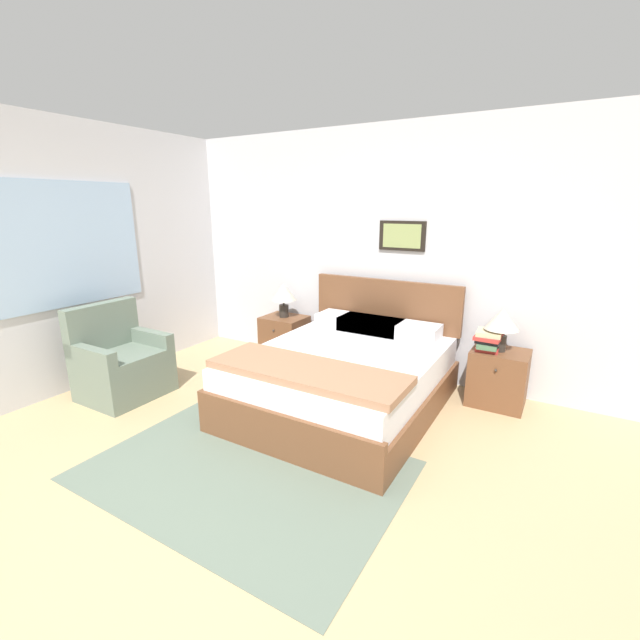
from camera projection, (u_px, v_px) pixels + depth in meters
ground_plane at (172, 551)px, 2.31m from camera, size 16.00×16.00×0.00m
wall_back at (391, 254)px, 4.50m from camera, size 7.44×0.09×2.60m
wall_left at (106, 254)px, 4.46m from camera, size 0.08×5.42×2.60m
area_rug_main at (245, 470)px, 3.00m from camera, size 2.15×1.50×0.01m
bed at (345, 375)px, 3.90m from camera, size 1.61×1.97×1.05m
armchair at (121, 365)px, 4.13m from camera, size 0.64×0.72×0.89m
nightstand_near_window at (285, 338)px, 5.12m from camera, size 0.49×0.43×0.52m
nightstand_by_door at (498, 378)px, 3.95m from camera, size 0.49×0.43×0.52m
table_lamp_near_window at (284, 294)px, 4.98m from camera, size 0.30×0.30×0.40m
table_lamp_by_door at (502, 321)px, 3.81m from camera, size 0.30×0.30×0.40m
book_thick_bottom at (488, 348)px, 3.89m from camera, size 0.20×0.21×0.04m
book_hardcover_middle at (488, 344)px, 3.88m from camera, size 0.19×0.29×0.04m
book_novel_upper at (488, 340)px, 3.87m from camera, size 0.21×0.21×0.03m
book_slim_near_top at (489, 337)px, 3.86m from camera, size 0.23×0.28×0.03m
book_paperback_top at (489, 333)px, 3.86m from camera, size 0.22×0.25×0.04m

